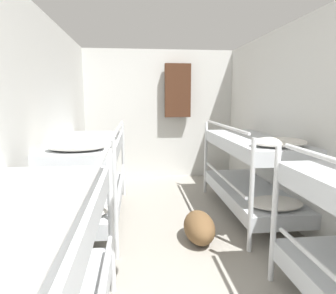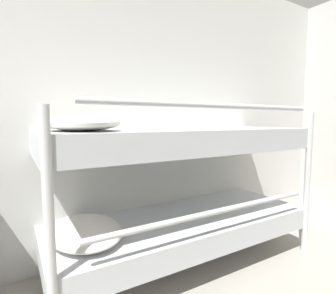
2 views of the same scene
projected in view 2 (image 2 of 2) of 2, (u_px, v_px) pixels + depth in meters
name	position (u px, v px, depth m)	size (l,w,h in m)	color
wall_left	(28.00, 102.00, 1.61)	(0.06, 5.72, 2.24)	silver
bunk_stack_left_far	(177.00, 184.00, 1.78)	(0.70, 1.83, 1.10)	silver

